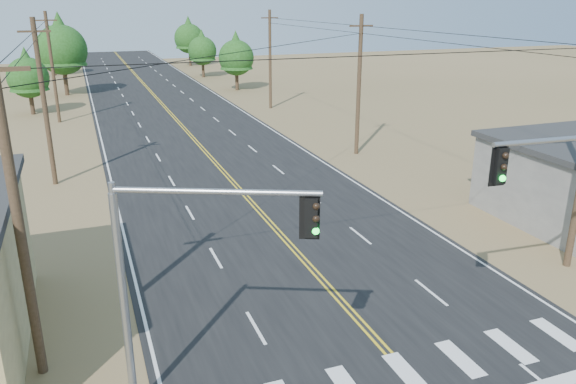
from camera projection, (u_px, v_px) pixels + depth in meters
name	position (u px, v px, depth m)	size (l,w,h in m)	color
road	(227.00, 175.00, 36.80)	(15.00, 200.00, 0.02)	black
utility_pole_left_near	(18.00, 218.00, 15.73)	(1.80, 0.30, 10.00)	#4C3826
utility_pole_left_mid	(44.00, 102.00, 33.46)	(1.80, 0.30, 10.00)	#4C3826
utility_pole_left_far	(52.00, 67.00, 51.19)	(1.80, 0.30, 10.00)	#4C3826
utility_pole_right_mid	(359.00, 85.00, 40.39)	(1.80, 0.30, 10.00)	#4C3826
utility_pole_right_far	(270.00, 59.00, 58.12)	(1.80, 0.30, 10.00)	#4C3826
signal_mast_left	(177.00, 266.00, 14.24)	(4.84, 2.33, 6.70)	gray
tree_left_near	(27.00, 73.00, 55.21)	(3.99, 3.99, 6.65)	#3F2D1E
tree_left_mid	(61.00, 45.00, 66.02)	(5.83, 5.83, 9.72)	#3F2D1E
tree_left_far	(51.00, 44.00, 84.42)	(4.56, 4.56, 7.61)	#3F2D1E
tree_right_near	(236.00, 54.00, 70.25)	(4.42, 4.42, 7.37)	#3F2D1E
tree_right_mid	(202.00, 48.00, 82.52)	(4.16, 4.16, 6.93)	#3F2D1E
tree_right_far	(189.00, 35.00, 96.63)	(5.04, 5.04, 8.40)	#3F2D1E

